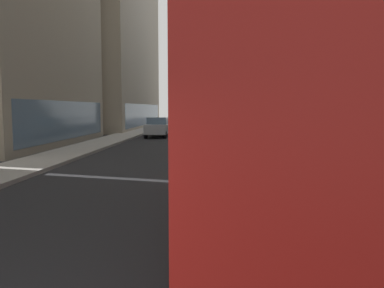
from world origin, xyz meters
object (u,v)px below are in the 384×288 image
(transit_bus, at_px, (273,140))
(box_truck, at_px, (224,115))
(car_blue_hatchback, at_px, (230,132))
(car_silver_sedan, at_px, (158,127))

(transit_bus, relative_size, box_truck, 1.54)
(car_blue_hatchback, bearing_deg, car_silver_sedan, 133.64)
(car_blue_hatchback, bearing_deg, transit_bus, -90.00)
(car_blue_hatchback, xyz_separation_m, car_silver_sedan, (-5.60, 5.87, 0.00))
(box_truck, bearing_deg, car_silver_sedan, -126.57)
(transit_bus, xyz_separation_m, car_blue_hatchback, (0.00, 18.24, -0.96))
(transit_bus, distance_m, box_truck, 31.66)
(transit_bus, xyz_separation_m, box_truck, (0.00, 31.66, -0.11))
(car_blue_hatchback, xyz_separation_m, box_truck, (0.00, 13.42, 0.85))
(car_silver_sedan, bearing_deg, car_blue_hatchback, -46.36)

